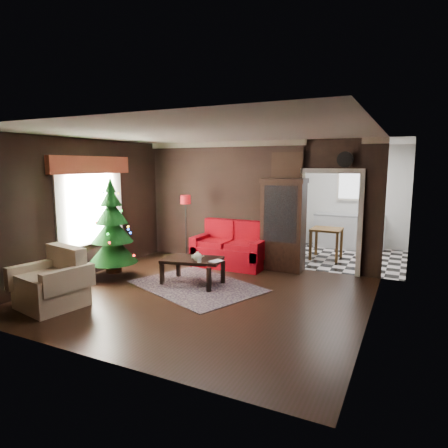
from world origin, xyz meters
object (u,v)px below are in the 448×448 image
at_px(loveseat, 231,244).
at_px(coffee_table, 193,271).
at_px(christmas_tree, 112,227).
at_px(teapot, 197,257).
at_px(wall_clock, 345,159).
at_px(curio_cabinet, 283,227).
at_px(floor_lamp, 186,228).
at_px(kitchen_table, 326,244).
at_px(armchair, 51,279).

relative_size(loveseat, coffee_table, 1.54).
height_order(christmas_tree, teapot, christmas_tree).
bearing_deg(wall_clock, curio_cabinet, -171.47).
distance_m(floor_lamp, kitchen_table, 3.43).
distance_m(floor_lamp, wall_clock, 3.79).
relative_size(coffee_table, kitchen_table, 1.47).
bearing_deg(floor_lamp, loveseat, 9.36).
xyz_separation_m(teapot, wall_clock, (2.22, 2.11, 1.78)).
relative_size(christmas_tree, coffee_table, 1.68).
bearing_deg(armchair, floor_lamp, 93.37).
distance_m(loveseat, floor_lamp, 1.13).
xyz_separation_m(wall_clock, kitchen_table, (-0.55, 1.25, -2.00)).
xyz_separation_m(curio_cabinet, coffee_table, (-1.23, -1.77, -0.69)).
bearing_deg(teapot, armchair, -131.35).
distance_m(armchair, wall_clock, 5.86).
bearing_deg(teapot, wall_clock, 43.51).
distance_m(teapot, wall_clock, 3.54).
bearing_deg(kitchen_table, christmas_tree, -135.15).
distance_m(floor_lamp, armchair, 3.45).
bearing_deg(teapot, coffee_table, 141.28).
relative_size(armchair, wall_clock, 2.97).
bearing_deg(teapot, kitchen_table, 63.54).
bearing_deg(christmas_tree, armchair, -82.34).
relative_size(floor_lamp, kitchen_table, 2.01).
bearing_deg(coffee_table, armchair, -125.29).
relative_size(wall_clock, kitchen_table, 0.43).
height_order(teapot, kitchen_table, kitchen_table).
xyz_separation_m(armchair, wall_clock, (3.86, 3.97, 1.92)).
height_order(armchair, teapot, armchair).
relative_size(armchair, coffee_table, 0.86).
height_order(floor_lamp, coffee_table, floor_lamp).
height_order(floor_lamp, wall_clock, wall_clock).
bearing_deg(wall_clock, christmas_tree, -150.96).
height_order(floor_lamp, armchair, floor_lamp).
bearing_deg(christmas_tree, floor_lamp, 68.23).
bearing_deg(loveseat, teapot, -85.73).
relative_size(loveseat, curio_cabinet, 0.89).
distance_m(loveseat, armchair, 3.88).
relative_size(floor_lamp, wall_clock, 4.71).
bearing_deg(loveseat, wall_clock, 9.66).
bearing_deg(armchair, teapot, 59.55).
relative_size(loveseat, christmas_tree, 0.92).
distance_m(christmas_tree, teapot, 1.93).
bearing_deg(curio_cabinet, christmas_tree, -144.11).
height_order(loveseat, teapot, loveseat).
distance_m(armchair, teapot, 2.48).
bearing_deg(coffee_table, loveseat, 87.15).
xyz_separation_m(loveseat, coffee_table, (-0.08, -1.55, -0.24)).
xyz_separation_m(curio_cabinet, armchair, (-2.66, -3.79, -0.49)).
height_order(loveseat, curio_cabinet, curio_cabinet).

